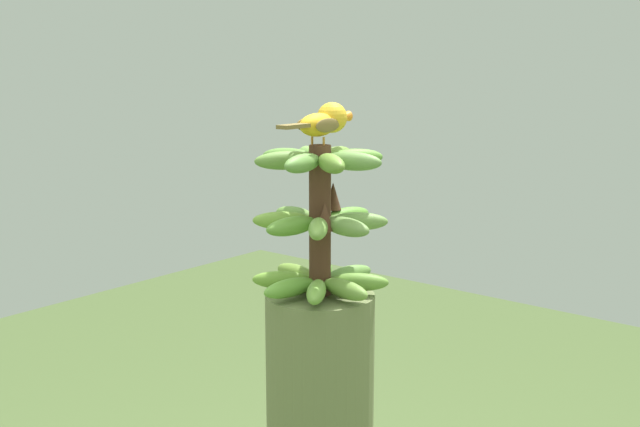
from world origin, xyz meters
The scene contains 2 objects.
banana_bunch centered at (0.00, 0.00, 1.42)m, with size 0.30×0.30×0.32m.
perched_bird centered at (0.01, -0.02, 1.63)m, with size 0.07×0.23×0.09m.
Camera 1 is at (-1.04, 1.28, 1.76)m, focal length 44.36 mm.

